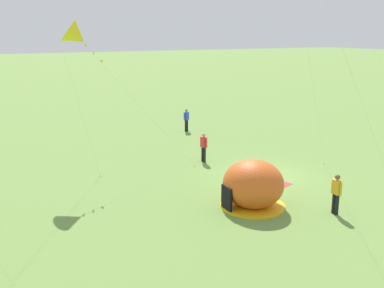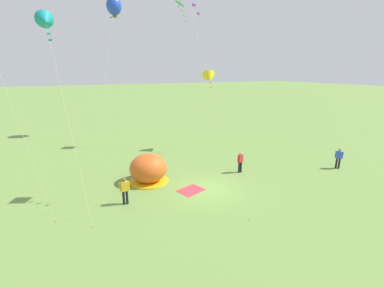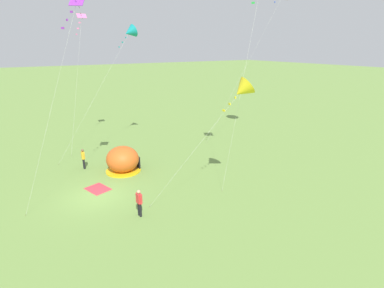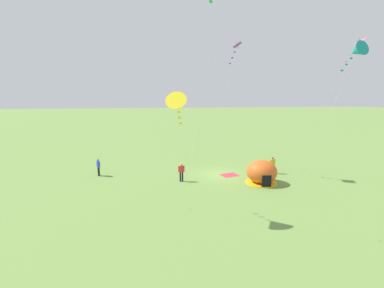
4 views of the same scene
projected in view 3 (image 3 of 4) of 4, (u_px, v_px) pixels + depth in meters
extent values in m
plane|color=olive|center=(97.00, 196.00, 20.42)|extent=(300.00, 300.00, 0.00)
ellipsoid|color=#D8591E|center=(123.00, 159.00, 24.22)|extent=(2.70, 2.60, 2.10)
cylinder|color=yellow|center=(123.00, 170.00, 24.53)|extent=(2.81, 2.81, 0.10)
cube|color=black|center=(138.00, 162.00, 24.94)|extent=(0.81, 0.18, 1.10)
cube|color=#CC333D|center=(98.00, 189.00, 21.48)|extent=(2.01, 1.74, 0.01)
cylinder|color=black|center=(84.00, 164.00, 24.84)|extent=(0.15, 0.15, 0.88)
cylinder|color=black|center=(84.00, 163.00, 25.00)|extent=(0.15, 0.15, 0.88)
cube|color=gold|center=(83.00, 155.00, 24.69)|extent=(0.40, 0.26, 0.60)
sphere|color=brown|center=(82.00, 150.00, 24.55)|extent=(0.22, 0.22, 0.22)
cylinder|color=gold|center=(83.00, 156.00, 24.48)|extent=(0.09, 0.09, 0.58)
cylinder|color=gold|center=(82.00, 154.00, 24.90)|extent=(0.09, 0.09, 0.58)
cylinder|color=black|center=(140.00, 210.00, 17.88)|extent=(0.15, 0.15, 0.88)
cylinder|color=black|center=(139.00, 209.00, 18.04)|extent=(0.15, 0.15, 0.88)
cube|color=red|center=(139.00, 198.00, 17.73)|extent=(0.40, 0.27, 0.60)
sphere|color=tan|center=(139.00, 192.00, 17.59)|extent=(0.22, 0.22, 0.22)
cylinder|color=red|center=(141.00, 200.00, 17.54)|extent=(0.09, 0.09, 0.58)
cylinder|color=red|center=(137.00, 197.00, 17.92)|extent=(0.09, 0.09, 0.58)
cylinder|color=silver|center=(241.00, 88.00, 20.20)|extent=(0.95, 3.47, 14.09)
cylinder|color=brown|center=(222.00, 191.00, 21.14)|extent=(0.03, 0.03, 0.06)
cube|color=green|center=(253.00, 3.00, 19.12)|extent=(0.20, 0.16, 0.12)
cylinder|color=silver|center=(95.00, 97.00, 26.49)|extent=(1.02, 7.63, 10.96)
cylinder|color=brown|center=(58.00, 164.00, 25.86)|extent=(0.03, 0.03, 0.06)
cone|color=teal|center=(130.00, 32.00, 27.10)|extent=(1.29, 1.38, 1.38)
cube|color=teal|center=(126.00, 38.00, 26.99)|extent=(0.20, 0.08, 0.12)
cube|color=teal|center=(122.00, 42.00, 26.89)|extent=(0.20, 0.08, 0.12)
cube|color=teal|center=(119.00, 47.00, 26.80)|extent=(0.21, 0.10, 0.12)
cylinder|color=silver|center=(51.00, 109.00, 18.04)|extent=(1.61, 4.72, 12.26)
cylinder|color=brown|center=(26.00, 215.00, 18.12)|extent=(0.03, 0.03, 0.06)
cube|color=purple|center=(76.00, 2.00, 17.96)|extent=(0.99, 1.04, 0.45)
cylinder|color=#332314|center=(76.00, 2.00, 17.96)|extent=(0.14, 0.37, 0.60)
cube|color=purple|center=(71.00, 12.00, 17.83)|extent=(0.20, 0.15, 0.12)
cube|color=purple|center=(67.00, 20.00, 17.73)|extent=(0.21, 0.08, 0.12)
cube|color=purple|center=(63.00, 28.00, 17.62)|extent=(0.20, 0.17, 0.12)
cylinder|color=silver|center=(76.00, 86.00, 27.72)|extent=(2.38, 2.86, 12.39)
cylinder|color=brown|center=(71.00, 155.00, 27.97)|extent=(0.03, 0.03, 0.06)
cube|color=pink|center=(82.00, 16.00, 27.45)|extent=(0.79, 0.88, 0.44)
cylinder|color=#332314|center=(82.00, 16.00, 27.45)|extent=(0.24, 0.28, 0.57)
cube|color=pink|center=(80.00, 23.00, 27.30)|extent=(0.19, 0.18, 0.12)
cube|color=pink|center=(78.00, 28.00, 27.18)|extent=(0.17, 0.20, 0.12)
cube|color=pink|center=(76.00, 34.00, 27.05)|extent=(0.21, 0.12, 0.12)
cylinder|color=silver|center=(244.00, 71.00, 29.11)|extent=(3.93, 5.99, 14.97)
cylinder|color=brown|center=(206.00, 143.00, 31.51)|extent=(0.03, 0.03, 0.06)
cube|color=blue|center=(275.00, 2.00, 27.17)|extent=(0.19, 0.17, 0.12)
cylinder|color=silver|center=(195.00, 149.00, 18.80)|extent=(1.62, 5.87, 7.19)
cylinder|color=brown|center=(150.00, 206.00, 19.09)|extent=(0.03, 0.03, 0.06)
cone|color=yellow|center=(242.00, 90.00, 18.51)|extent=(1.63, 1.80, 1.57)
cube|color=yellow|center=(235.00, 97.00, 18.53)|extent=(0.21, 0.15, 0.12)
cube|color=yellow|center=(230.00, 104.00, 18.55)|extent=(0.21, 0.10, 0.12)
cube|color=yellow|center=(224.00, 110.00, 18.57)|extent=(0.20, 0.07, 0.12)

